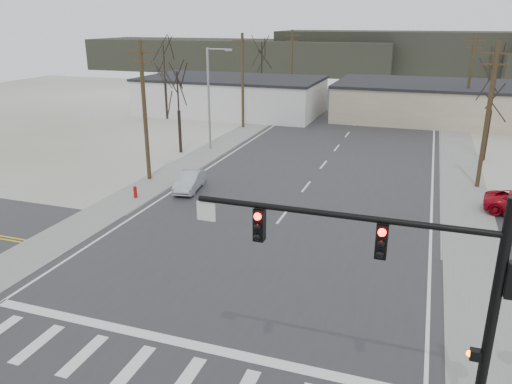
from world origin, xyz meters
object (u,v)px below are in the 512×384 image
sedan_crossing (190,181)px  fire_hydrant (135,192)px  car_far_a (379,110)px  traffic_signal_mast (420,278)px  car_far_b (342,96)px

sedan_crossing → fire_hydrant: bearing=-144.4°
sedan_crossing → car_far_a: car_far_a is taller
traffic_signal_mast → sedan_crossing: (-15.39, 16.86, -4.00)m
car_far_a → car_far_b: bearing=-55.8°
fire_hydrant → car_far_b: car_far_b is taller
fire_hydrant → car_far_b: bearing=82.9°
traffic_signal_mast → car_far_a: size_ratio=1.69×
sedan_crossing → car_far_b: size_ratio=0.85×
sedan_crossing → car_far_b: car_far_b is taller
traffic_signal_mast → sedan_crossing: 23.18m
sedan_crossing → traffic_signal_mast: bearing=-56.6°
fire_hydrant → sedan_crossing: (2.70, 2.66, 0.22)m
car_far_a → car_far_b: size_ratio=1.17×
traffic_signal_mast → fire_hydrant: 23.39m
traffic_signal_mast → car_far_b: 61.88m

